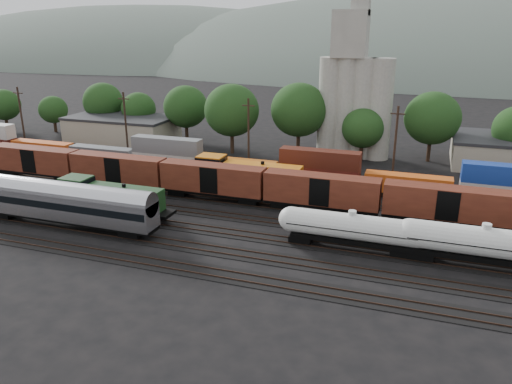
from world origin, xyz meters
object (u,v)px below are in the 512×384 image
(passenger_coach, at_px, (63,201))
(grain_silo, at_px, (354,96))
(green_locomotive, at_px, (105,197))
(orange_locomotive, at_px, (242,174))
(tank_car_a, at_px, (351,228))

(passenger_coach, xyz_separation_m, grain_silo, (27.51, 46.00, 7.84))
(green_locomotive, height_order, orange_locomotive, orange_locomotive)
(tank_car_a, bearing_deg, green_locomotive, 180.00)
(green_locomotive, distance_m, grain_silo, 48.89)
(green_locomotive, xyz_separation_m, tank_car_a, (31.61, 0.00, -0.01))
(passenger_coach, relative_size, grain_silo, 0.85)
(grain_silo, bearing_deg, orange_locomotive, -114.87)
(green_locomotive, distance_m, tank_car_a, 31.61)
(green_locomotive, distance_m, orange_locomotive, 19.94)
(tank_car_a, height_order, orange_locomotive, orange_locomotive)
(passenger_coach, bearing_deg, green_locomotive, 65.09)
(green_locomotive, relative_size, grain_silo, 0.59)
(tank_car_a, distance_m, grain_silo, 42.40)
(tank_car_a, distance_m, orange_locomotive, 23.80)
(orange_locomotive, xyz_separation_m, grain_silo, (12.05, 26.00, 8.53))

